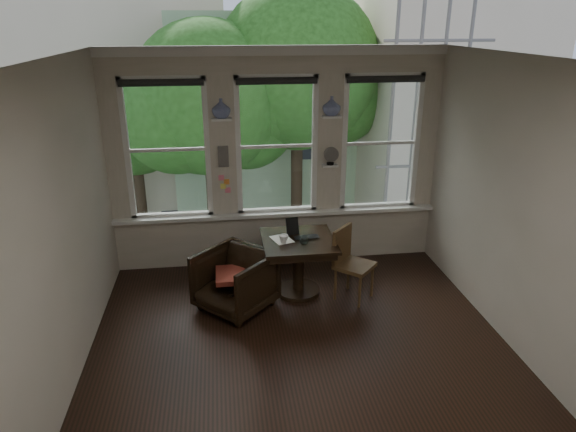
{
  "coord_description": "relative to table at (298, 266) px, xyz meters",
  "views": [
    {
      "loc": [
        -0.76,
        -4.54,
        3.32
      ],
      "look_at": [
        -0.03,
        0.9,
        1.2
      ],
      "focal_mm": 32.0,
      "sensor_mm": 36.0,
      "label": 1
    }
  ],
  "objects": [
    {
      "name": "ground",
      "position": [
        -0.15,
        -1.23,
        -0.38
      ],
      "size": [
        4.5,
        4.5,
        0.0
      ],
      "primitive_type": "plane",
      "color": "black",
      "rests_on": "ground"
    },
    {
      "name": "ceiling",
      "position": [
        -0.15,
        -1.23,
        2.62
      ],
      "size": [
        4.5,
        4.5,
        0.0
      ],
      "primitive_type": "plane",
      "rotation": [
        3.14,
        0.0,
        0.0
      ],
      "color": "silver",
      "rests_on": "ground"
    },
    {
      "name": "wall_back",
      "position": [
        -0.15,
        1.02,
        1.12
      ],
      "size": [
        4.5,
        0.0,
        4.5
      ],
      "primitive_type": "plane",
      "rotation": [
        1.57,
        0.0,
        0.0
      ],
      "color": "beige",
      "rests_on": "ground"
    },
    {
      "name": "wall_front",
      "position": [
        -0.15,
        -3.48,
        1.12
      ],
      "size": [
        4.5,
        0.0,
        4.5
      ],
      "primitive_type": "plane",
      "rotation": [
        -1.57,
        0.0,
        0.0
      ],
      "color": "beige",
      "rests_on": "ground"
    },
    {
      "name": "wall_left",
      "position": [
        -2.4,
        -1.23,
        1.12
      ],
      "size": [
        0.0,
        4.5,
        4.5
      ],
      "primitive_type": "plane",
      "rotation": [
        1.57,
        0.0,
        1.57
      ],
      "color": "beige",
      "rests_on": "ground"
    },
    {
      "name": "wall_right",
      "position": [
        2.1,
        -1.23,
        1.12
      ],
      "size": [
        0.0,
        4.5,
        4.5
      ],
      "primitive_type": "plane",
      "rotation": [
        1.57,
        0.0,
        -1.57
      ],
      "color": "beige",
      "rests_on": "ground"
    },
    {
      "name": "window_left",
      "position": [
        -1.6,
        1.02,
        1.32
      ],
      "size": [
        1.1,
        0.12,
        1.9
      ],
      "primitive_type": null,
      "color": "white",
      "rests_on": "ground"
    },
    {
      "name": "window_center",
      "position": [
        -0.15,
        1.02,
        1.32
      ],
      "size": [
        1.1,
        0.12,
        1.9
      ],
      "primitive_type": null,
      "color": "white",
      "rests_on": "ground"
    },
    {
      "name": "window_right",
      "position": [
        1.3,
        1.02,
        1.32
      ],
      "size": [
        1.1,
        0.12,
        1.9
      ],
      "primitive_type": null,
      "color": "white",
      "rests_on": "ground"
    },
    {
      "name": "shelf_left",
      "position": [
        -0.88,
        0.92,
        1.73
      ],
      "size": [
        0.26,
        0.16,
        0.03
      ],
      "primitive_type": "cube",
      "color": "white",
      "rests_on": "ground"
    },
    {
      "name": "shelf_right",
      "position": [
        0.57,
        0.92,
        1.73
      ],
      "size": [
        0.26,
        0.16,
        0.03
      ],
      "primitive_type": "cube",
      "color": "white",
      "rests_on": "ground"
    },
    {
      "name": "intercom",
      "position": [
        -0.88,
        0.95,
        1.23
      ],
      "size": [
        0.14,
        0.06,
        0.28
      ],
      "primitive_type": "cube",
      "color": "#59544F",
      "rests_on": "ground"
    },
    {
      "name": "sticky_notes",
      "position": [
        -0.88,
        0.95,
        0.88
      ],
      "size": [
        0.16,
        0.01,
        0.24
      ],
      "primitive_type": null,
      "color": "pink",
      "rests_on": "ground"
    },
    {
      "name": "desk_fan",
      "position": [
        0.57,
        0.9,
        1.16
      ],
      "size": [
        0.2,
        0.2,
        0.24
      ],
      "primitive_type": null,
      "color": "#59544F",
      "rests_on": "ground"
    },
    {
      "name": "vase_left",
      "position": [
        -0.88,
        0.92,
        1.86
      ],
      "size": [
        0.24,
        0.24,
        0.25
      ],
      "primitive_type": "imported",
      "color": "silver",
      "rests_on": "shelf_left"
    },
    {
      "name": "vase_right",
      "position": [
        0.57,
        0.92,
        1.86
      ],
      "size": [
        0.24,
        0.24,
        0.25
      ],
      "primitive_type": "imported",
      "color": "silver",
      "rests_on": "shelf_right"
    },
    {
      "name": "table",
      "position": [
        0.0,
        0.0,
        0.0
      ],
      "size": [
        0.9,
        0.9,
        0.75
      ],
      "primitive_type": null,
      "color": "black",
      "rests_on": "ground"
    },
    {
      "name": "armchair_left",
      "position": [
        -0.81,
        -0.27,
        -0.01
      ],
      "size": [
        1.13,
        1.13,
        0.74
      ],
      "primitive_type": "imported",
      "rotation": [
        0.0,
        0.0,
        -0.78
      ],
      "color": "black",
      "rests_on": "ground"
    },
    {
      "name": "cushion_red",
      "position": [
        -0.81,
        -0.27,
        0.08
      ],
      "size": [
        0.45,
        0.45,
        0.06
      ],
      "primitive_type": "cube",
      "color": "maroon",
      "rests_on": "armchair_left"
    },
    {
      "name": "side_chair_right",
      "position": [
        0.67,
        -0.23,
        0.09
      ],
      "size": [
        0.59,
        0.59,
        0.92
      ],
      "primitive_type": null,
      "rotation": [
        0.0,
        0.0,
        0.83
      ],
      "color": "#453018",
      "rests_on": "ground"
    },
    {
      "name": "laptop",
      "position": [
        0.11,
        -0.03,
        0.39
      ],
      "size": [
        0.33,
        0.23,
        0.02
      ],
      "primitive_type": "imported",
      "rotation": [
        0.0,
        0.0,
        0.09
      ],
      "color": "black",
      "rests_on": "table"
    },
    {
      "name": "mug",
      "position": [
        -0.2,
        -0.09,
        0.43
      ],
      "size": [
        0.13,
        0.13,
        0.1
      ],
      "primitive_type": "imported",
      "rotation": [
        0.0,
        0.0,
        -0.23
      ],
      "color": "white",
      "rests_on": "table"
    },
    {
      "name": "drinking_glass",
      "position": [
        0.05,
        -0.15,
        0.42
      ],
      "size": [
        0.14,
        0.14,
        0.09
      ],
      "primitive_type": "imported",
      "rotation": [
        0.0,
        0.0,
        0.24
      ],
      "color": "white",
      "rests_on": "table"
    },
    {
      "name": "tablet",
      "position": [
        -0.05,
        0.17,
        0.48
      ],
      "size": [
        0.17,
        0.1,
        0.22
      ],
      "primitive_type": "cube",
      "rotation": [
        -0.26,
        0.0,
        0.18
      ],
      "color": "black",
      "rests_on": "table"
    },
    {
      "name": "papers",
      "position": [
        -0.21,
        0.03,
        0.38
      ],
      "size": [
        0.3,
        0.35,
        0.0
      ],
      "primitive_type": "cube",
      "rotation": [
        0.0,
        0.0,
        0.31
      ],
      "color": "silver",
      "rests_on": "table"
    }
  ]
}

